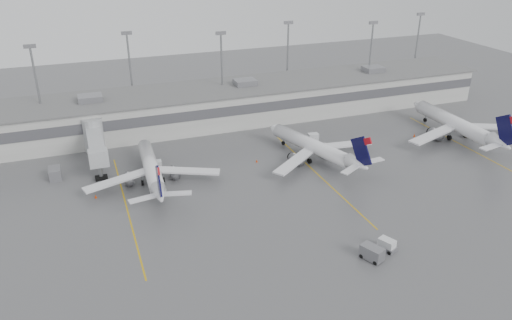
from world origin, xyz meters
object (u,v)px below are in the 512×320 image
object	(u,v)px
jet_mid_left	(152,169)
jet_mid_right	(316,147)
baggage_tug	(387,246)
jet_far_right	(458,124)

from	to	relation	value
jet_mid_left	jet_mid_right	world-z (taller)	jet_mid_right
jet_mid_right	baggage_tug	size ratio (longest dim) A/B	8.81
jet_far_right	baggage_tug	bearing A→B (deg)	-140.29
jet_mid_right	jet_far_right	size ratio (longest dim) A/B	0.87
jet_mid_right	baggage_tug	bearing A→B (deg)	-114.85
jet_mid_right	jet_mid_left	bearing A→B (deg)	160.00
jet_mid_left	baggage_tug	world-z (taller)	jet_mid_left
jet_mid_left	jet_far_right	size ratio (longest dim) A/B	0.87
jet_mid_left	jet_mid_right	size ratio (longest dim) A/B	0.99
jet_mid_right	jet_far_right	world-z (taller)	jet_far_right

